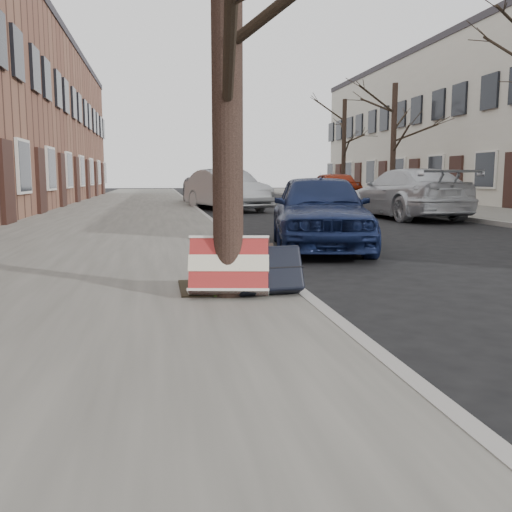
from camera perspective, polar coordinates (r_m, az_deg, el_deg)
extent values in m
plane|color=black|center=(5.29, 20.36, -6.02)|extent=(120.00, 120.00, 0.00)
cube|color=gray|center=(19.50, -12.91, 4.29)|extent=(5.00, 70.00, 0.12)
cube|color=slate|center=(22.08, 18.52, 4.48)|extent=(4.00, 70.00, 0.12)
cube|color=black|center=(5.77, -3.41, -3.10)|extent=(0.85, 0.85, 0.02)
cube|color=maroon|center=(5.33, -2.71, -1.04)|extent=(0.79, 0.52, 0.56)
cube|color=black|center=(5.38, 1.31, -1.37)|extent=(0.65, 0.42, 0.48)
imported|color=#141F46|center=(9.82, 6.35, 4.53)|extent=(2.22, 4.07, 1.31)
imported|color=#A8ACB0|center=(21.06, -2.97, 6.59)|extent=(2.98, 4.77, 1.48)
imported|color=#3C3C41|center=(24.87, -3.92, 6.90)|extent=(2.75, 5.74, 1.58)
imported|color=#B8BBC1|center=(17.58, 14.78, 6.05)|extent=(2.36, 5.16, 1.46)
imported|color=maroon|center=(24.69, 7.56, 6.70)|extent=(1.82, 4.32, 1.46)
cylinder|color=black|center=(25.11, 13.57, 10.85)|extent=(0.23, 0.23, 4.97)
cylinder|color=black|center=(31.24, 8.77, 10.54)|extent=(0.23, 0.23, 5.17)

